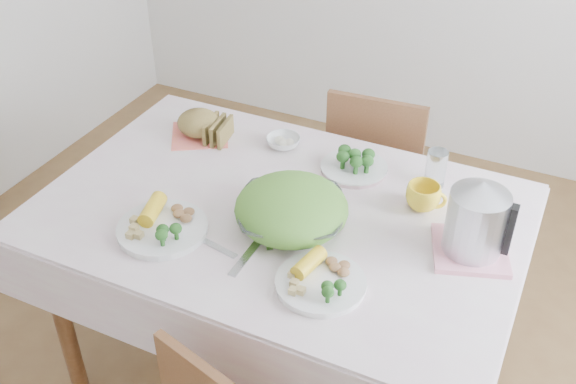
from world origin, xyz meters
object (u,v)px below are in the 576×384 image
at_px(yellow_mug, 423,197).
at_px(dinner_plate_left, 163,229).
at_px(dining_table, 280,297).
at_px(chair_far, 382,169).
at_px(salad_bowl, 291,215).
at_px(dinner_plate_right, 321,283).
at_px(electric_kettle, 476,219).

bearing_deg(yellow_mug, dinner_plate_left, -145.95).
height_order(dining_table, chair_far, chair_far).
relative_size(salad_bowl, yellow_mug, 2.94).
distance_m(dinner_plate_right, electric_kettle, 0.47).
bearing_deg(dinner_plate_left, chair_far, 70.82).
height_order(dining_table, electric_kettle, electric_kettle).
bearing_deg(electric_kettle, dinner_plate_left, -156.19).
bearing_deg(chair_far, dining_table, 79.47).
height_order(dinner_plate_left, yellow_mug, yellow_mug).
relative_size(dinner_plate_left, yellow_mug, 2.50).
bearing_deg(dinner_plate_left, dining_table, 43.83).
relative_size(dining_table, dinner_plate_left, 5.10).
relative_size(salad_bowl, dinner_plate_right, 1.29).
relative_size(salad_bowl, dinner_plate_left, 1.18).
xyz_separation_m(salad_bowl, electric_kettle, (0.52, 0.11, 0.08)).
distance_m(dinner_plate_left, dinner_plate_right, 0.52).
xyz_separation_m(dinner_plate_left, yellow_mug, (0.67, 0.45, 0.03)).
bearing_deg(electric_kettle, dinner_plate_right, -132.49).
distance_m(chair_far, salad_bowl, 0.91).
distance_m(salad_bowl, dinner_plate_left, 0.39).
relative_size(dining_table, dinner_plate_right, 5.58).
distance_m(dining_table, electric_kettle, 0.78).
bearing_deg(chair_far, electric_kettle, 120.36).
xyz_separation_m(chair_far, dinner_plate_left, (-0.36, -1.04, 0.31)).
distance_m(chair_far, yellow_mug, 0.74).
bearing_deg(dining_table, dinner_plate_right, -46.35).
bearing_deg(salad_bowl, dinner_plate_left, -149.84).
relative_size(chair_far, dinner_plate_left, 3.22).
height_order(dinner_plate_left, dinner_plate_right, same).
height_order(dining_table, yellow_mug, yellow_mug).
bearing_deg(salad_bowl, chair_far, 88.29).
xyz_separation_m(chair_far, dinner_plate_right, (0.16, -1.05, 0.31)).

